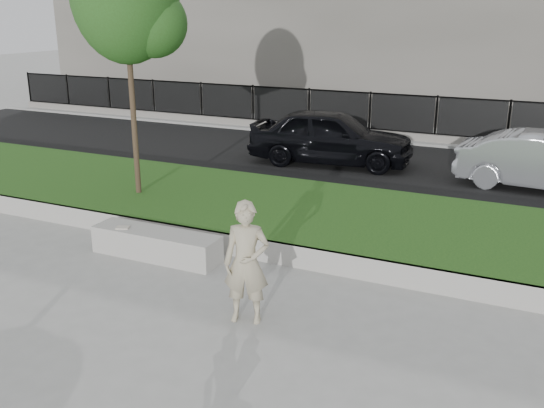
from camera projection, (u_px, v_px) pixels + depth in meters
The scene contains 10 objects.
ground at pixel (197, 276), 10.05m from camera, with size 90.00×90.00×0.00m, color gray.
grass_bank at pixel (273, 213), 12.57m from camera, with size 34.00×4.00×0.40m, color #0C3310.
grass_kerb at pixel (227, 244), 10.88m from camera, with size 34.00×0.08×0.40m, color #9F9D95.
street at pixel (354, 163), 17.37m from camera, with size 34.00×7.00×0.04m, color black.
far_pavement at pixel (393, 134), 21.24m from camera, with size 34.00×3.00×0.12m, color gray.
iron_fence at pixel (387, 125), 20.23m from camera, with size 32.00×0.30×1.50m.
stone_bench at pixel (156, 244), 10.75m from camera, with size 2.41×0.60×0.49m, color #9F9D95.
man at pixel (246, 263), 8.37m from camera, with size 0.64×0.42×1.76m, color tan.
book at pixel (123, 228), 10.82m from camera, with size 0.23×0.17×0.03m, color beige.
car_dark at pixel (331, 136), 17.01m from camera, with size 1.84×4.57×1.56m, color black.
Camera 1 is at (5.02, -7.81, 4.22)m, focal length 40.00 mm.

